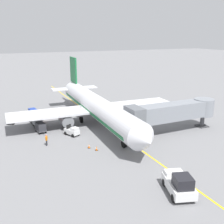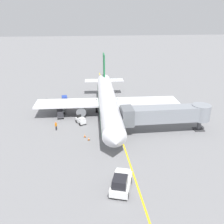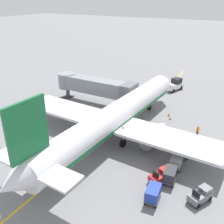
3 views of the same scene
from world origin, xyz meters
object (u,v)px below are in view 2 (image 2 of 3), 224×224
baggage_cart_second_in_train (61,108)px  ground_crew_wing_walker (56,125)px  parked_airliner (108,101)px  baggage_cart_third_in_train (61,104)px  baggage_tug_spare (46,104)px  jet_bridge (166,114)px  safety_cone_nose_right (89,139)px  pushback_tractor (121,183)px  baggage_cart_front (60,113)px  safety_cone_nose_left (85,136)px  baggage_tug_trailing (66,104)px  baggage_cart_tail_end (65,99)px  baggage_tug_lead (81,120)px

baggage_cart_second_in_train → ground_crew_wing_walker: (0.39, 8.85, 0.00)m
parked_airliner → baggage_cart_third_in_train: 11.65m
baggage_tug_spare → baggage_cart_second_in_train: size_ratio=0.94×
jet_bridge → safety_cone_nose_right: size_ratio=27.48×
pushback_tractor → baggage_cart_front: size_ratio=1.64×
ground_crew_wing_walker → pushback_tractor: bearing=117.3°
jet_bridge → baggage_cart_second_in_train: 22.84m
safety_cone_nose_left → baggage_tug_trailing: bearing=-75.3°
pushback_tractor → parked_airliner: bearing=-92.2°
pushback_tractor → baggage_cart_third_in_train: (9.06, -29.68, -0.15)m
baggage_cart_second_in_train → baggage_cart_tail_end: 6.44m
baggage_cart_tail_end → ground_crew_wing_walker: bearing=87.3°
baggage_tug_trailing → safety_cone_nose_right: (-4.73, 16.74, -0.42)m
pushback_tractor → baggage_cart_second_in_train: 28.30m
baggage_tug_lead → jet_bridge: bearing=160.3°
safety_cone_nose_left → baggage_tug_lead: bearing=-83.9°
jet_bridge → baggage_cart_tail_end: size_ratio=5.47×
baggage_tug_trailing → ground_crew_wing_walker: 12.15m
pushback_tractor → baggage_tug_spare: 33.47m
baggage_cart_front → safety_cone_nose_left: size_ratio=5.02×
ground_crew_wing_walker → safety_cone_nose_right: ground_crew_wing_walker is taller
parked_airliner → baggage_tug_trailing: (9.12, -5.98, -2.47)m
pushback_tractor → baggage_tug_spare: bearing=-67.8°
baggage_tug_lead → ground_crew_wing_walker: ground_crew_wing_walker is taller
baggage_tug_trailing → baggage_tug_spare: same height
parked_airliner → safety_cone_nose_left: (5.04, 9.56, -2.90)m
parked_airliner → safety_cone_nose_left: bearing=62.2°
safety_cone_nose_right → pushback_tractor: bearing=104.5°
baggage_cart_third_in_train → baggage_cart_tail_end: size_ratio=1.00×
baggage_tug_lead → safety_cone_nose_right: size_ratio=4.70×
jet_bridge → baggage_cart_second_in_train: (19.34, -11.89, -2.51)m
jet_bridge → baggage_cart_third_in_train: (19.51, -14.70, -2.51)m
jet_bridge → parked_airliner: bearing=-43.9°
baggage_cart_second_in_train → baggage_cart_third_in_train: (0.17, -2.81, 0.00)m
baggage_cart_tail_end → pushback_tractor: bearing=104.4°
baggage_cart_front → safety_cone_nose_right: size_ratio=5.02×
baggage_tug_lead → safety_cone_nose_right: (-1.27, 7.04, -0.42)m
jet_bridge → baggage_tug_trailing: bearing=-39.1°
baggage_tug_lead → baggage_tug_trailing: size_ratio=1.00×
baggage_tug_lead → safety_cone_nose_right: baggage_tug_lead is taller
baggage_tug_lead → baggage_cart_front: bearing=-39.8°
baggage_tug_trailing → ground_crew_wing_walker: ground_crew_wing_walker is taller
ground_crew_wing_walker → safety_cone_nose_left: bearing=146.4°
baggage_tug_lead → safety_cone_nose_left: baggage_tug_lead is taller
baggage_cart_tail_end → baggage_cart_second_in_train: bearing=87.0°
baggage_tug_lead → baggage_cart_front: size_ratio=0.94×
safety_cone_nose_left → pushback_tractor: bearing=105.7°
parked_airliner → baggage_tug_spare: parked_airliner is taller
baggage_tug_lead → safety_cone_nose_left: size_ratio=4.70×
baggage_cart_tail_end → safety_cone_nose_left: baggage_cart_tail_end is taller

